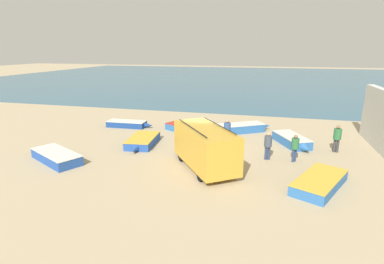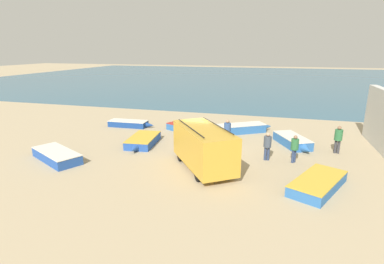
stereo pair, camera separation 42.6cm
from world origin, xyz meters
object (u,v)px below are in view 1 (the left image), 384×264
Objects in this scene: fishing_rowboat_1 at (292,141)px; fisherman_3 at (337,136)px; fishing_rowboat_2 at (128,124)px; fishing_rowboat_0 at (142,141)px; fisherman_0 at (295,146)px; fisherman_1 at (268,143)px; parked_van at (205,146)px; fishing_rowboat_3 at (184,127)px; fishing_rowboat_4 at (55,156)px; fishing_rowboat_5 at (320,181)px; fishing_rowboat_6 at (242,128)px; fisherman_2 at (227,130)px.

fishing_rowboat_1 is 2.15× the size of fisherman_3.
fishing_rowboat_2 is at bearing -123.33° from fishing_rowboat_1.
fishing_rowboat_0 is 2.21× the size of fisherman_3.
fisherman_0 is 0.92× the size of fisherman_3.
fishing_rowboat_1 is 2.27× the size of fisherman_1.
parked_van is at bearing -43.26° from fishing_rowboat_2.
fisherman_3 reaches higher than fisherman_1.
fishing_rowboat_3 is 10.20m from fishing_rowboat_4.
fishing_rowboat_6 is (-4.67, 9.10, 0.06)m from fishing_rowboat_5.
parked_van is 4.60m from fisherman_2.
fishing_rowboat_2 is 16.26m from fisherman_3.
fishing_rowboat_4 is at bearing 84.67° from fishing_rowboat_3.
fishing_rowboat_5 is 2.71× the size of fisherman_0.
fisherman_2 is (8.94, -2.77, 0.82)m from fishing_rowboat_2.
fishing_rowboat_6 is (6.41, 5.18, 0.06)m from fishing_rowboat_0.
fisherman_3 is (7.09, 0.19, 0.00)m from fisherman_2.
fishing_rowboat_6 reaches higher than fishing_rowboat_5.
fisherman_0 is at bearing -89.97° from fisherman_2.
fishing_rowboat_4 is (-8.94, -1.17, -0.98)m from parked_van.
fishing_rowboat_5 is (0.92, -6.55, -0.05)m from fishing_rowboat_1.
fishing_rowboat_5 is 5.98m from fisherman_3.
fisherman_1 is at bearing -52.25° from fishing_rowboat_1.
fishing_rowboat_4 is 12.82m from fisherman_1.
fisherman_0 is (-0.10, -3.35, 0.68)m from fishing_rowboat_1.
fishing_rowboat_2 is 14.23m from fisherman_0.
fisherman_1 is at bearing -137.26° from fishing_rowboat_4.
fisherman_3 reaches higher than fishing_rowboat_3.
fisherman_0 reaches higher than fishing_rowboat_6.
fishing_rowboat_1 is at bearing 98.25° from fishing_rowboat_0.
fisherman_1 is 0.95× the size of fisherman_2.
fishing_rowboat_2 is 2.42× the size of fisherman_0.
fishing_rowboat_0 is at bearing -143.24° from fisherman_0.
fishing_rowboat_1 reaches higher than fishing_rowboat_5.
fisherman_2 is (5.71, 1.56, 0.80)m from fishing_rowboat_0.
fishing_rowboat_6 is at bearing -111.27° from fisherman_3.
fishing_rowboat_5 is (9.30, -8.28, -0.01)m from fishing_rowboat_3.
fishing_rowboat_3 is at bearing -96.38° from fisherman_3.
fisherman_3 is (12.80, 1.76, 0.80)m from fishing_rowboat_0.
fisherman_3 reaches higher than fishing_rowboat_0.
fisherman_2 is (-5.38, 5.48, 0.81)m from fishing_rowboat_5.
fisherman_0 is at bearing -138.79° from fishing_rowboat_4.
fisherman_2 is (9.54, 5.72, 0.79)m from fishing_rowboat_4.
fishing_rowboat_1 is (10.16, 2.64, 0.04)m from fishing_rowboat_0.
fishing_rowboat_2 is 9.39m from fisherman_2.
fisherman_0 reaches higher than fishing_rowboat_2.
fisherman_2 is at bearing 44.02° from fisherman_1.
fishing_rowboat_3 is at bearing -170.71° from fisherman_0.
fishing_rowboat_0 is at bearing -105.40° from fishing_rowboat_4.
parked_van is at bearing -68.05° from fishing_rowboat_1.
fisherman_0 is at bearing -90.31° from fishing_rowboat_6.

